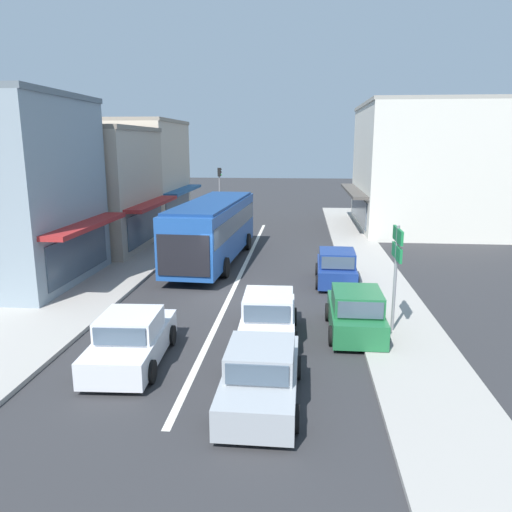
# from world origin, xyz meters

# --- Properties ---
(ground_plane) EXTENTS (140.00, 140.00, 0.00)m
(ground_plane) POSITION_xyz_m (0.00, 0.00, 0.00)
(ground_plane) COLOR #2D2D30
(lane_centre_line) EXTENTS (0.20, 28.00, 0.01)m
(lane_centre_line) POSITION_xyz_m (0.00, 4.00, 0.00)
(lane_centre_line) COLOR silver
(lane_centre_line) RESTS_ON ground
(sidewalk_left) EXTENTS (5.20, 44.00, 0.14)m
(sidewalk_left) POSITION_xyz_m (-6.80, 6.00, 0.07)
(sidewalk_left) COLOR #A39E96
(sidewalk_left) RESTS_ON ground
(kerb_right) EXTENTS (2.80, 44.00, 0.12)m
(kerb_right) POSITION_xyz_m (6.20, 6.00, 0.06)
(kerb_right) COLOR #A39E96
(kerb_right) RESTS_ON ground
(shopfront_mid_block) EXTENTS (9.04, 7.86, 7.04)m
(shopfront_mid_block) POSITION_xyz_m (-10.18, 8.57, 3.51)
(shopfront_mid_block) COLOR #B2A38E
(shopfront_mid_block) RESTS_ON ground
(shopfront_far_end) EXTENTS (8.64, 8.65, 7.78)m
(shopfront_far_end) POSITION_xyz_m (-10.18, 17.11, 3.88)
(shopfront_far_end) COLOR beige
(shopfront_far_end) RESTS_ON ground
(building_right_far) EXTENTS (9.94, 11.69, 8.88)m
(building_right_far) POSITION_xyz_m (11.48, 17.75, 4.44)
(building_right_far) COLOR silver
(building_right_far) RESTS_ON ground
(city_bus) EXTENTS (3.16, 10.98, 3.23)m
(city_bus) POSITION_xyz_m (-1.70, 5.72, 1.88)
(city_bus) COLOR #1E4C99
(city_bus) RESTS_ON ground
(hatchback_queue_gap_filler) EXTENTS (1.88, 3.74, 1.54)m
(hatchback_queue_gap_filler) POSITION_xyz_m (1.87, -4.45, 0.71)
(hatchback_queue_gap_filler) COLOR silver
(hatchback_queue_gap_filler) RESTS_ON ground
(sedan_adjacent_lane_lead) EXTENTS (2.04, 4.27, 1.47)m
(sedan_adjacent_lane_lead) POSITION_xyz_m (-1.88, -6.62, 0.66)
(sedan_adjacent_lane_lead) COLOR silver
(sedan_adjacent_lane_lead) RESTS_ON ground
(sedan_queue_far_back) EXTENTS (1.92, 4.21, 1.47)m
(sedan_queue_far_back) POSITION_xyz_m (1.96, -8.49, 0.66)
(sedan_queue_far_back) COLOR #9EA3A8
(sedan_queue_far_back) RESTS_ON ground
(parked_hatchback_kerb_front) EXTENTS (1.83, 3.71, 1.54)m
(parked_hatchback_kerb_front) POSITION_xyz_m (4.68, -3.84, 0.71)
(parked_hatchback_kerb_front) COLOR #1E6638
(parked_hatchback_kerb_front) RESTS_ON ground
(parked_hatchback_kerb_second) EXTENTS (1.88, 3.73, 1.54)m
(parked_hatchback_kerb_second) POSITION_xyz_m (4.44, 2.20, 0.71)
(parked_hatchback_kerb_second) COLOR navy
(parked_hatchback_kerb_second) RESTS_ON ground
(traffic_light_downstreet) EXTENTS (0.33, 0.24, 4.20)m
(traffic_light_downstreet) POSITION_xyz_m (-3.78, 20.39, 2.85)
(traffic_light_downstreet) COLOR gray
(traffic_light_downstreet) RESTS_ON ground
(directional_road_sign) EXTENTS (0.10, 1.40, 3.60)m
(directional_road_sign) POSITION_xyz_m (5.89, -3.74, 2.70)
(directional_road_sign) COLOR gray
(directional_road_sign) RESTS_ON ground
(pedestrian_with_handbag_near) EXTENTS (0.43, 0.64, 1.63)m
(pedestrian_with_handbag_near) POSITION_xyz_m (-5.01, 10.10, 1.07)
(pedestrian_with_handbag_near) COLOR #4C4742
(pedestrian_with_handbag_near) RESTS_ON sidewalk_left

